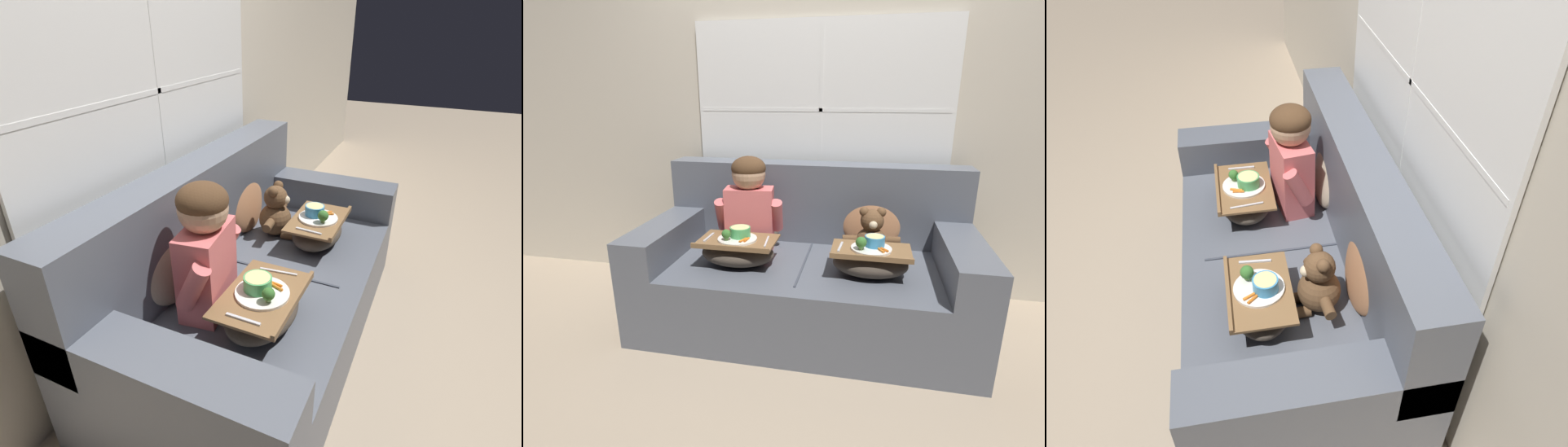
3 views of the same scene
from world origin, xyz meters
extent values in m
plane|color=tan|center=(0.00, 0.00, 0.00)|extent=(14.00, 14.00, 0.00)
cube|color=beige|center=(0.00, 0.61, 1.30)|extent=(8.00, 0.05, 2.60)
cube|color=white|center=(0.00, 0.56, 1.27)|extent=(1.71, 0.02, 1.13)
cube|color=black|center=(0.00, 0.57, 1.27)|extent=(1.66, 0.01, 1.08)
cube|color=white|center=(0.00, 0.56, 1.27)|extent=(0.02, 0.02, 1.08)
cube|color=white|center=(0.00, 0.56, 1.27)|extent=(1.66, 0.02, 0.02)
cube|color=#565B66|center=(0.00, 0.00, 0.21)|extent=(1.95, 0.99, 0.42)
cube|color=#565B66|center=(0.00, 0.39, 0.68)|extent=(1.95, 0.22, 0.52)
cube|color=#565B66|center=(-0.86, 0.00, 0.53)|extent=(0.22, 0.99, 0.20)
cube|color=#565B66|center=(0.86, 0.00, 0.53)|extent=(0.22, 0.99, 0.20)
cube|color=#3D424C|center=(0.00, -0.02, 0.43)|extent=(0.01, 0.73, 0.01)
ellipsoid|color=#C1B293|center=(-0.38, 0.31, 0.61)|extent=(0.39, 0.19, 0.41)
ellipsoid|color=#B2754C|center=(0.38, 0.31, 0.61)|extent=(0.40, 0.19, 0.41)
cube|color=#DB6666|center=(-0.38, 0.11, 0.62)|extent=(0.31, 0.20, 0.40)
sphere|color=tan|center=(-0.38, 0.11, 0.91)|extent=(0.21, 0.21, 0.21)
ellipsoid|color=#4C331E|center=(-0.38, 0.11, 0.95)|extent=(0.21, 0.21, 0.14)
cylinder|color=#DB6666|center=(-0.54, 0.07, 0.65)|extent=(0.10, 0.17, 0.22)
cylinder|color=#DB6666|center=(-0.21, 0.12, 0.65)|extent=(0.10, 0.17, 0.22)
sphere|color=brown|center=(0.38, 0.11, 0.52)|extent=(0.19, 0.19, 0.19)
sphere|color=brown|center=(0.38, 0.11, 0.66)|extent=(0.14, 0.14, 0.14)
sphere|color=brown|center=(0.33, 0.10, 0.71)|extent=(0.06, 0.06, 0.06)
sphere|color=brown|center=(0.43, 0.11, 0.71)|extent=(0.06, 0.06, 0.06)
sphere|color=beige|center=(0.38, 0.05, 0.65)|extent=(0.05, 0.05, 0.05)
sphere|color=black|center=(0.38, 0.03, 0.66)|extent=(0.02, 0.02, 0.02)
cylinder|color=brown|center=(0.26, 0.10, 0.54)|extent=(0.10, 0.06, 0.05)
cylinder|color=brown|center=(0.50, 0.12, 0.54)|extent=(0.10, 0.06, 0.05)
cylinder|color=brown|center=(0.34, 0.01, 0.45)|extent=(0.06, 0.09, 0.05)
cylinder|color=brown|center=(0.43, 0.02, 0.45)|extent=(0.06, 0.09, 0.05)
ellipsoid|color=#473D33|center=(-0.38, -0.15, 0.49)|extent=(0.43, 0.28, 0.14)
cube|color=brown|center=(-0.38, -0.15, 0.57)|extent=(0.44, 0.30, 0.01)
cube|color=brown|center=(-0.38, -0.29, 0.58)|extent=(0.44, 0.02, 0.02)
cylinder|color=white|center=(-0.38, -0.15, 0.58)|extent=(0.23, 0.23, 0.01)
cylinder|color=#4CAD60|center=(-0.37, -0.13, 0.62)|extent=(0.12, 0.12, 0.06)
cylinder|color=#E5D189|center=(-0.37, -0.13, 0.64)|extent=(0.10, 0.10, 0.01)
sphere|color=#38702D|center=(-0.42, -0.20, 0.62)|extent=(0.05, 0.05, 0.05)
cylinder|color=#7A9E56|center=(-0.42, -0.20, 0.60)|extent=(0.02, 0.02, 0.02)
cylinder|color=orange|center=(-0.33, -0.19, 0.59)|extent=(0.03, 0.06, 0.01)
cylinder|color=orange|center=(-0.31, -0.18, 0.59)|extent=(0.02, 0.06, 0.01)
cube|color=silver|center=(-0.55, -0.15, 0.58)|extent=(0.01, 0.14, 0.01)
cube|color=silver|center=(-0.20, -0.15, 0.58)|extent=(0.03, 0.17, 0.01)
ellipsoid|color=#473D33|center=(0.38, -0.15, 0.49)|extent=(0.41, 0.26, 0.14)
cube|color=brown|center=(0.38, -0.15, 0.57)|extent=(0.42, 0.28, 0.01)
cube|color=brown|center=(0.38, -0.28, 0.58)|extent=(0.42, 0.02, 0.02)
cylinder|color=white|center=(0.38, -0.15, 0.58)|extent=(0.22, 0.22, 0.01)
cylinder|color=#3889C1|center=(0.39, -0.12, 0.62)|extent=(0.11, 0.11, 0.06)
cylinder|color=#E5D189|center=(0.39, -0.12, 0.64)|extent=(0.10, 0.10, 0.01)
sphere|color=#38702D|center=(0.32, -0.19, 0.63)|extent=(0.06, 0.06, 0.06)
cylinder|color=#7A9E56|center=(0.32, -0.19, 0.60)|extent=(0.02, 0.02, 0.03)
cylinder|color=orange|center=(0.42, -0.19, 0.59)|extent=(0.04, 0.07, 0.01)
cylinder|color=orange|center=(0.44, -0.18, 0.59)|extent=(0.05, 0.05, 0.01)
cube|color=silver|center=(0.21, -0.15, 0.58)|extent=(0.02, 0.14, 0.01)
camera|label=1|loc=(-1.60, -0.70, 1.59)|focal=28.00mm
camera|label=2|loc=(0.33, -2.24, 1.37)|focal=28.00mm
camera|label=3|loc=(1.85, -0.21, 2.15)|focal=35.00mm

